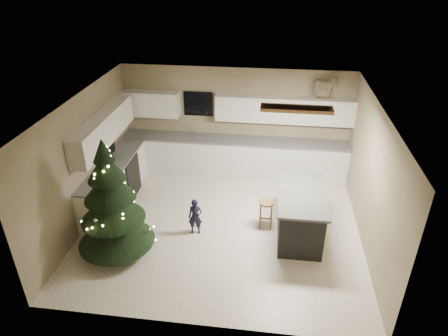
% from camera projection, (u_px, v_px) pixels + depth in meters
% --- Properties ---
extents(ground_plane, '(5.50, 5.50, 0.00)m').
position_uv_depth(ground_plane, '(222.00, 225.00, 8.19)').
color(ground_plane, silver).
extents(room_shell, '(5.52, 5.02, 2.61)m').
position_uv_depth(room_shell, '(223.00, 149.00, 7.34)').
color(room_shell, tan).
rests_on(room_shell, ground_plane).
extents(cabinetry, '(5.50, 3.20, 2.00)m').
position_uv_depth(cabinetry, '(193.00, 154.00, 9.35)').
color(cabinetry, white).
rests_on(cabinetry, ground_plane).
extents(island, '(0.90, 1.70, 0.95)m').
position_uv_depth(island, '(300.00, 213.00, 7.73)').
color(island, black).
rests_on(island, ground_plane).
extents(bar_stool, '(0.31, 0.31, 0.59)m').
position_uv_depth(bar_stool, '(266.00, 208.00, 7.95)').
color(bar_stool, brown).
rests_on(bar_stool, ground_plane).
extents(christmas_tree, '(1.44, 1.39, 2.30)m').
position_uv_depth(christmas_tree, '(112.00, 208.00, 7.07)').
color(christmas_tree, '#3F2816').
rests_on(christmas_tree, ground_plane).
extents(toddler, '(0.29, 0.21, 0.76)m').
position_uv_depth(toddler, '(195.00, 217.00, 7.80)').
color(toddler, black).
rests_on(toddler, ground_plane).
extents(rocking_horse, '(0.63, 0.33, 0.53)m').
position_uv_depth(rocking_horse, '(324.00, 87.00, 8.88)').
color(rocking_horse, brown).
rests_on(rocking_horse, cabinetry).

